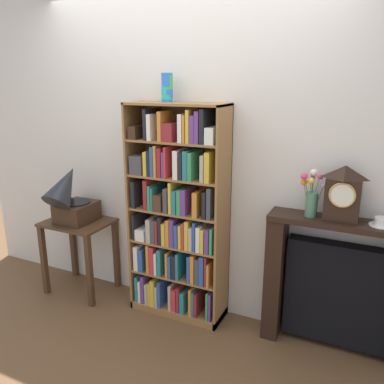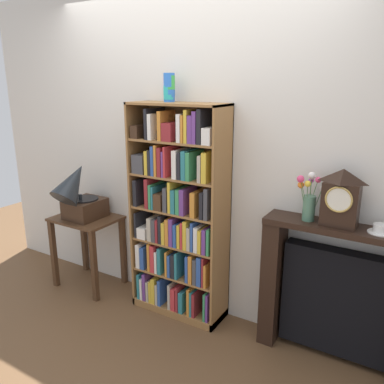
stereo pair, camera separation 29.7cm
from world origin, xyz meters
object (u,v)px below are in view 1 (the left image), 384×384
Objects in this scene: cup_stack at (167,88)px; teacup_with_saucer at (381,222)px; mantel_clock at (343,193)px; flower_vase at (311,196)px; side_table_left at (79,239)px; gramophone at (70,197)px; bookshelf at (178,221)px; fireplace_mantel at (339,287)px.

cup_stack reaches higher than teacup_with_saucer.
teacup_with_saucer is at bearing 0.70° from mantel_clock.
flower_vase is at bearing -0.54° from cup_stack.
gramophone reaches higher than side_table_left.
gramophone is 1.53× the size of mantel_clock.
cup_stack is at bearing 179.46° from flower_vase.
cup_stack is at bearing 11.81° from gramophone.
gramophone is at bearing -90.00° from side_table_left.
teacup_with_saucer is at bearing 1.52° from bookshelf.
side_table_left is 2.44m from teacup_with_saucer.
flower_vase is (-0.23, -0.02, 0.64)m from fireplace_mantel.
cup_stack reaches higher than side_table_left.
cup_stack is 0.21× the size of fireplace_mantel.
side_table_left is 4.62× the size of teacup_with_saucer.
side_table_left is at bearing -176.08° from bookshelf.
mantel_clock is (2.15, 0.10, 0.66)m from side_table_left.
flower_vase is at bearing -179.83° from teacup_with_saucer.
gramophone is 0.56× the size of fireplace_mantel.
bookshelf reaches higher than side_table_left.
flower_vase is at bearing -175.16° from fireplace_mantel.
bookshelf is 1.02m from cup_stack.
mantel_clock is at bearing -151.51° from fireplace_mantel.
side_table_left is 0.66× the size of fireplace_mantel.
mantel_clock reaches higher than fireplace_mantel.
flower_vase is (-0.20, 0.00, -0.04)m from mantel_clock.
side_table_left is at bearing -172.52° from cup_stack.
fireplace_mantel is 0.68m from mantel_clock.
bookshelf is at bearing -25.23° from cup_stack.
gramophone is 2.17m from mantel_clock.
gramophone is 3.89× the size of teacup_with_saucer.
bookshelf is at bearing -178.48° from teacup_with_saucer.
fireplace_mantel is at bearing 0.41° from cup_stack.
gramophone is 1.97m from flower_vase.
mantel_clock reaches higher than flower_vase.
teacup_with_saucer is at bearing 0.17° from flower_vase.
gramophone is at bearing -168.19° from cup_stack.
fireplace_mantel is at bearing 174.78° from teacup_with_saucer.
mantel_clock is 0.29m from teacup_with_saucer.
cup_stack is 1.88m from fireplace_mantel.
mantel_clock is at bearing 1.69° from bookshelf.
mantel_clock is 2.55× the size of teacup_with_saucer.
teacup_with_saucer is (1.53, -0.01, -0.81)m from cup_stack.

